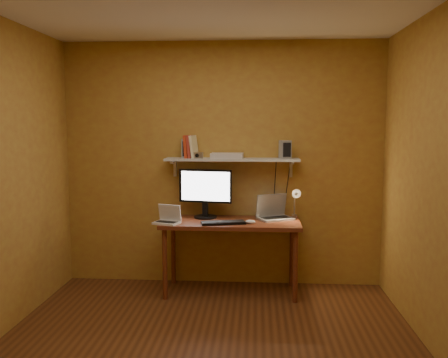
# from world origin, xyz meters

# --- Properties ---
(room) EXTENTS (3.44, 3.24, 2.64)m
(room) POSITION_xyz_m (0.00, 0.00, 1.30)
(room) COLOR brown
(room) RESTS_ON ground
(desk) EXTENTS (1.40, 0.60, 0.75)m
(desk) POSITION_xyz_m (0.11, 1.28, 0.66)
(desk) COLOR brown
(desk) RESTS_ON ground
(wall_shelf) EXTENTS (1.40, 0.25, 0.21)m
(wall_shelf) POSITION_xyz_m (0.11, 1.47, 1.36)
(wall_shelf) COLOR silver
(wall_shelf) RESTS_ON room
(monitor) EXTENTS (0.56, 0.28, 0.51)m
(monitor) POSITION_xyz_m (-0.17, 1.42, 1.04)
(monitor) COLOR black
(monitor) RESTS_ON desk
(laptop) EXTENTS (0.41, 0.37, 0.25)m
(laptop) POSITION_xyz_m (0.55, 1.42, 0.82)
(laptop) COLOR #909398
(laptop) RESTS_ON desk
(netbook) EXTENTS (0.28, 0.24, 0.19)m
(netbook) POSITION_xyz_m (-0.51, 1.12, 0.80)
(netbook) COLOR silver
(netbook) RESTS_ON desk
(keyboard) EXTENTS (0.46, 0.24, 0.02)m
(keyboard) POSITION_xyz_m (0.04, 1.13, 0.76)
(keyboard) COLOR black
(keyboard) RESTS_ON desk
(mouse) EXTENTS (0.12, 0.10, 0.04)m
(mouse) POSITION_xyz_m (0.31, 1.16, 0.77)
(mouse) COLOR silver
(mouse) RESTS_ON desk
(desk_lamp) EXTENTS (0.09, 0.23, 0.38)m
(desk_lamp) POSITION_xyz_m (0.77, 1.41, 0.96)
(desk_lamp) COLOR silver
(desk_lamp) RESTS_ON desk
(speaker_left) EXTENTS (0.12, 0.12, 0.20)m
(speaker_left) POSITION_xyz_m (-0.36, 1.48, 1.47)
(speaker_left) COLOR #909398
(speaker_left) RESTS_ON wall_shelf
(speaker_right) EXTENTS (0.13, 0.13, 0.19)m
(speaker_right) POSITION_xyz_m (0.66, 1.48, 1.47)
(speaker_right) COLOR #909398
(speaker_right) RESTS_ON wall_shelf
(books) EXTENTS (0.15, 0.17, 0.24)m
(books) POSITION_xyz_m (-0.32, 1.49, 1.49)
(books) COLOR red
(books) RESTS_ON wall_shelf
(shelf_camera) EXTENTS (0.11, 0.06, 0.07)m
(shelf_camera) POSITION_xyz_m (-0.24, 1.41, 1.41)
(shelf_camera) COLOR silver
(shelf_camera) RESTS_ON wall_shelf
(router) EXTENTS (0.34, 0.23, 0.06)m
(router) POSITION_xyz_m (0.06, 1.46, 1.40)
(router) COLOR silver
(router) RESTS_ON wall_shelf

